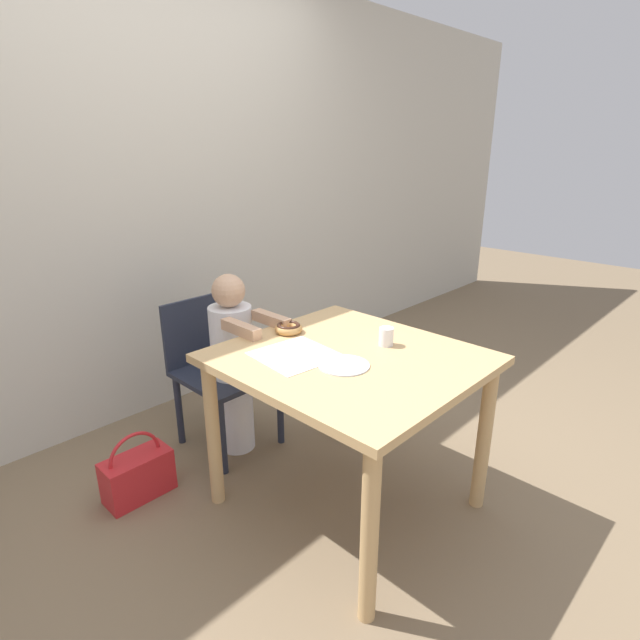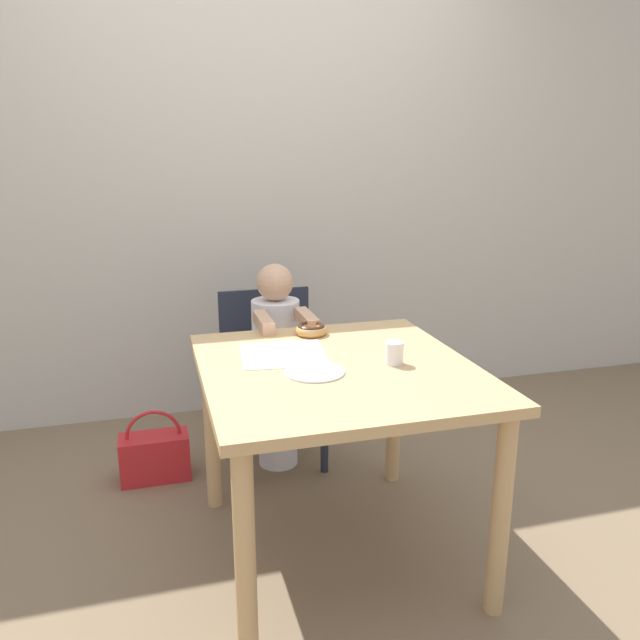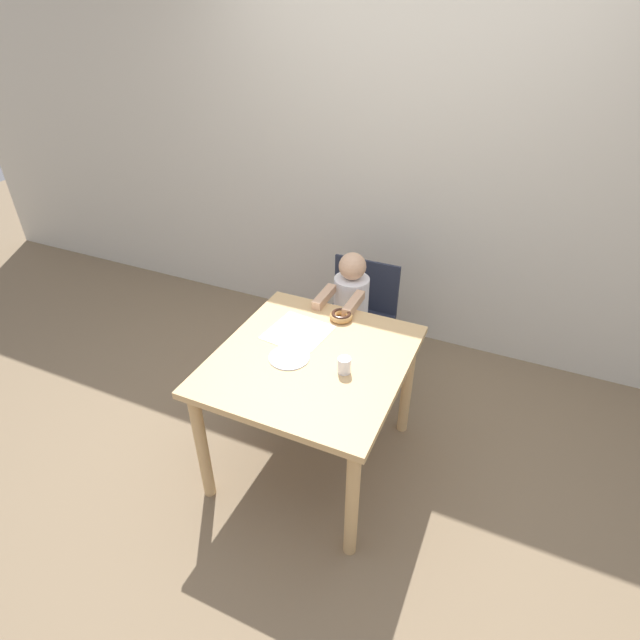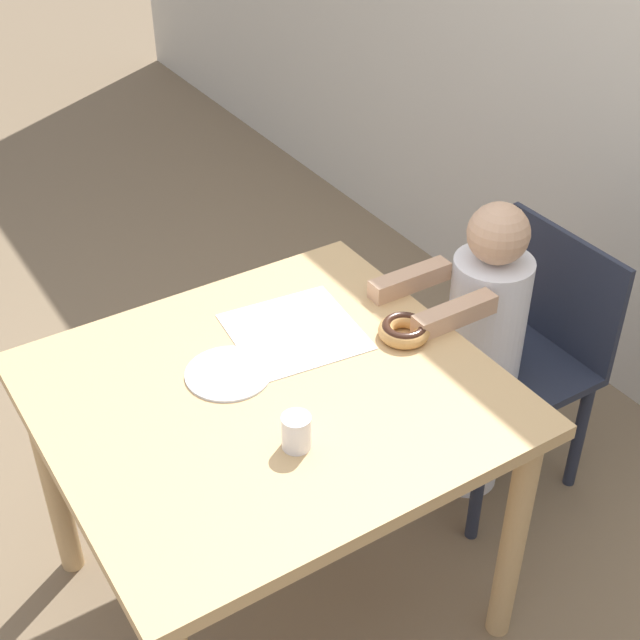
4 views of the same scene
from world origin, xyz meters
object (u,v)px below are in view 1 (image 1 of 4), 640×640
at_px(donut, 289,328).
at_px(cup, 386,337).
at_px(chair, 220,368).
at_px(child_figure, 234,363).
at_px(handbag, 138,474).

bearing_deg(donut, cup, -66.00).
bearing_deg(chair, child_figure, -90.00).
xyz_separation_m(chair, cup, (0.25, -0.87, 0.34)).
xyz_separation_m(child_figure, cup, (0.25, -0.74, 0.27)).
xyz_separation_m(handbag, cup, (0.81, -0.76, 0.65)).
distance_m(child_figure, donut, 0.43).
xyz_separation_m(child_figure, donut, (0.07, -0.33, 0.26)).
bearing_deg(child_figure, cup, -71.14).
bearing_deg(cup, chair, 106.30).
bearing_deg(cup, handbag, 136.93).
height_order(chair, child_figure, child_figure).
relative_size(chair, donut, 6.24).
relative_size(chair, handbag, 2.38).
bearing_deg(handbag, cup, -43.07).
distance_m(chair, cup, 0.97).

